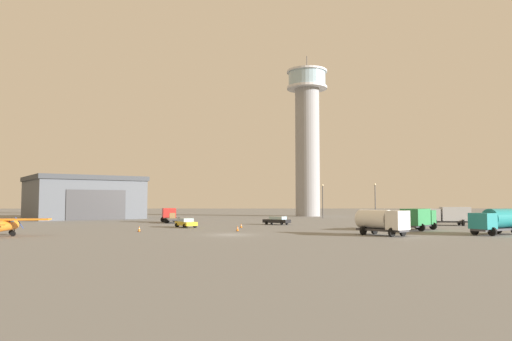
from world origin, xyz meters
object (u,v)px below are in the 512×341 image
control_tower (307,133)px  airplane_orange (4,224)px  truck_box_green (418,218)px  truck_fuel_tanker_teal (497,220)px  truck_flatbed_red (170,216)px  traffic_cone_near_left (139,229)px  truck_box_silver (449,215)px  light_post_north (375,198)px  car_yellow (186,222)px  traffic_cone_near_right (241,226)px  light_post_east (323,198)px  truck_fuel_tanker_white (381,221)px  car_black (277,220)px  traffic_cone_mid_apron (238,229)px

control_tower → airplane_orange: control_tower is taller
control_tower → truck_box_green: bearing=-83.2°
truck_fuel_tanker_teal → truck_flatbed_red: bearing=-66.8°
traffic_cone_near_left → truck_box_green: bearing=3.7°
truck_flatbed_red → truck_box_green: 43.87m
control_tower → truck_box_green: 64.00m
truck_box_silver → truck_box_green: truck_box_silver is taller
truck_box_silver → light_post_north: (-5.56, 23.22, 2.94)m
car_yellow → traffic_cone_near_right: (8.16, -1.01, -0.42)m
truck_box_green → traffic_cone_near_left: 36.57m
airplane_orange → light_post_east: size_ratio=1.24×
airplane_orange → truck_box_green: truck_box_green is taller
truck_fuel_tanker_white → truck_box_green: 12.02m
truck_box_silver → car_black: truck_box_silver is taller
truck_box_silver → traffic_cone_near_right: bearing=18.5°
car_yellow → light_post_east: 45.60m
control_tower → traffic_cone_near_right: bearing=-107.0°
control_tower → truck_flatbed_red: (-29.72, -36.58, -20.58)m
light_post_north → traffic_cone_near_right: 40.54m
truck_box_green → truck_fuel_tanker_teal: bearing=-103.4°
truck_fuel_tanker_teal → traffic_cone_near_left: truck_fuel_tanker_teal is taller
truck_fuel_tanker_teal → truck_fuel_tanker_white: 13.71m
truck_flatbed_red → light_post_east: size_ratio=0.92×
truck_fuel_tanker_white → light_post_north: light_post_north is taller
traffic_cone_mid_apron → car_yellow: bearing=131.6°
truck_box_silver → car_black: (-27.31, 3.00, -0.92)m
truck_fuel_tanker_white → car_yellow: bearing=-161.6°
airplane_orange → traffic_cone_near_right: size_ratio=14.61×
control_tower → truck_fuel_tanker_white: control_tower is taller
traffic_cone_mid_apron → airplane_orange: bearing=-161.3°
truck_box_green → light_post_east: (-5.78, 44.41, 3.03)m
truck_fuel_tanker_white → light_post_north: bearing=128.4°
truck_flatbed_red → truck_fuel_tanker_white: bearing=-156.3°
truck_box_green → control_tower: bearing=47.2°
airplane_orange → car_black: bearing=-57.8°
light_post_north → car_black: bearing=-137.1°
truck_flatbed_red → traffic_cone_mid_apron: (12.87, -25.32, -0.91)m
car_yellow → light_post_north: (35.68, 28.45, 3.87)m
airplane_orange → truck_box_silver: (58.92, 22.65, 0.35)m
truck_fuel_tanker_teal → car_yellow: (-37.94, 15.53, -0.93)m
truck_fuel_tanker_teal → control_tower: bearing=-109.2°
truck_box_silver → truck_flatbed_red: truck_box_silver is taller
car_yellow → light_post_north: 45.79m
traffic_cone_mid_apron → truck_fuel_tanker_teal: bearing=-12.6°
truck_box_green → traffic_cone_near_left: size_ratio=9.11×
traffic_cone_near_right → car_yellow: bearing=172.9°
car_yellow → car_black: 16.17m
truck_box_silver → truck_fuel_tanker_teal: truck_fuel_tanker_teal is taller
truck_box_green → light_post_east: size_ratio=0.87×
truck_box_green → traffic_cone_near_right: size_ratio=10.22×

